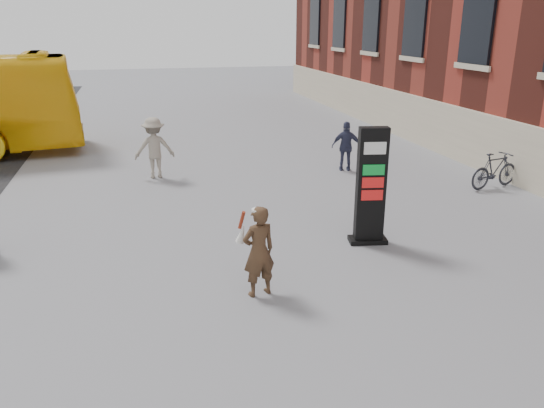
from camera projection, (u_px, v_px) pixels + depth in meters
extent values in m
plane|color=#9E9EA3|center=(227.00, 316.00, 8.58)|extent=(100.00, 100.00, 0.00)
cube|color=beige|center=(502.00, 149.00, 15.98)|extent=(0.18, 44.00, 1.80)
cube|color=black|center=(371.00, 187.00, 11.07)|extent=(0.64, 0.36, 2.51)
cube|color=black|center=(367.00, 240.00, 11.46)|extent=(0.86, 0.54, 0.10)
cube|color=white|center=(373.00, 147.00, 10.79)|extent=(0.50, 0.36, 0.25)
cube|color=#0A7928|center=(372.00, 168.00, 10.94)|extent=(0.50, 0.36, 0.22)
cube|color=#B31413|center=(371.00, 181.00, 11.03)|extent=(0.50, 0.36, 0.22)
cube|color=#B31413|center=(370.00, 193.00, 11.12)|extent=(0.50, 0.36, 0.22)
imported|color=#442D1B|center=(259.00, 251.00, 9.01)|extent=(0.67, 0.53, 1.63)
cylinder|color=white|center=(258.00, 211.00, 8.77)|extent=(0.23, 0.23, 0.05)
cone|color=white|center=(262.00, 229.00, 9.20)|extent=(0.24, 0.27, 0.40)
cylinder|color=maroon|center=(262.00, 216.00, 9.13)|extent=(0.12, 0.15, 0.34)
cone|color=white|center=(242.00, 233.00, 9.03)|extent=(0.26, 0.24, 0.40)
cylinder|color=maroon|center=(242.00, 220.00, 8.95)|extent=(0.15, 0.12, 0.34)
imported|color=gray|center=(154.00, 148.00, 15.98)|extent=(1.22, 0.74, 1.84)
imported|color=#323550|center=(346.00, 146.00, 16.78)|extent=(1.00, 0.65, 1.57)
imported|color=#272830|center=(495.00, 170.00, 15.08)|extent=(1.79, 0.84, 1.04)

